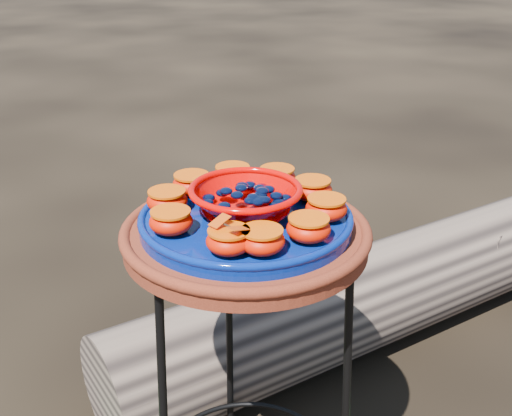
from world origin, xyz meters
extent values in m
cylinder|color=#511A0E|center=(0.00, 0.00, 0.72)|extent=(0.45, 0.45, 0.04)
cylinder|color=#00105E|center=(0.00, 0.00, 0.75)|extent=(0.38, 0.38, 0.03)
ellipsoid|color=#C10600|center=(-0.05, -0.13, 0.78)|extent=(0.07, 0.07, 0.04)
ellipsoid|color=#C10600|center=(0.00, -0.14, 0.78)|extent=(0.07, 0.07, 0.04)
ellipsoid|color=#C10600|center=(0.08, -0.12, 0.78)|extent=(0.07, 0.07, 0.04)
ellipsoid|color=#C10600|center=(0.14, -0.05, 0.78)|extent=(0.07, 0.07, 0.04)
ellipsoid|color=#C10600|center=(0.14, 0.04, 0.78)|extent=(0.07, 0.07, 0.04)
ellipsoid|color=#C10600|center=(0.09, 0.12, 0.78)|extent=(0.07, 0.07, 0.04)
ellipsoid|color=#C10600|center=(0.00, 0.14, 0.78)|extent=(0.07, 0.07, 0.04)
ellipsoid|color=#C10600|center=(-0.08, 0.12, 0.78)|extent=(0.07, 0.07, 0.04)
ellipsoid|color=#C10600|center=(-0.14, 0.05, 0.78)|extent=(0.07, 0.07, 0.04)
ellipsoid|color=#C10600|center=(-0.14, -0.04, 0.78)|extent=(0.07, 0.07, 0.04)
ellipsoid|color=#174614|center=(-0.09, 0.44, 0.09)|extent=(0.34, 0.34, 0.17)
camera|label=1|loc=(-0.21, -1.03, 1.25)|focal=45.00mm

